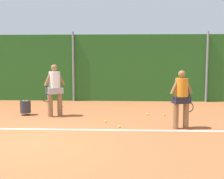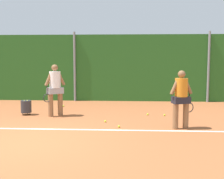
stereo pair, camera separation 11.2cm
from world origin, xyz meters
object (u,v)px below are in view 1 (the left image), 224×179
object	(u,v)px
ball_hopper	(25,107)
tennis_ball_0	(119,126)
tennis_ball_9	(60,102)
tennis_ball_5	(105,121)
player_foreground_near	(181,96)
tennis_ball_3	(164,115)
tennis_ball_4	(21,103)
player_midcourt	(55,87)
tennis_ball_6	(62,106)
tennis_ball_1	(147,114)

from	to	relation	value
ball_hopper	tennis_ball_0	world-z (taller)	ball_hopper
ball_hopper	tennis_ball_9	distance (m)	2.87
tennis_ball_5	player_foreground_near	bearing A→B (deg)	-17.27
player_foreground_near	tennis_ball_3	size ratio (longest dim) A/B	24.63
tennis_ball_4	player_midcourt	bearing A→B (deg)	-50.73
player_midcourt	tennis_ball_6	bearing A→B (deg)	-119.74
player_foreground_near	tennis_ball_5	distance (m)	2.43
player_foreground_near	tennis_ball_0	xyz separation A→B (m)	(-1.72, 0.01, -0.88)
ball_hopper	tennis_ball_0	xyz separation A→B (m)	(3.27, -1.70, -0.26)
tennis_ball_3	tennis_ball_4	bearing A→B (deg)	158.20
player_midcourt	tennis_ball_4	size ratio (longest dim) A/B	26.44
player_foreground_near	tennis_ball_4	bearing A→B (deg)	126.94
player_foreground_near	tennis_ball_5	bearing A→B (deg)	143.94
tennis_ball_9	tennis_ball_0	bearing A→B (deg)	-59.13
tennis_ball_3	tennis_ball_5	size ratio (longest dim) A/B	1.00
tennis_ball_3	tennis_ball_9	xyz separation A→B (m)	(-4.17, 2.72, 0.00)
tennis_ball_0	tennis_ball_3	distance (m)	2.31
tennis_ball_6	player_foreground_near	bearing A→B (deg)	-40.18
tennis_ball_0	tennis_ball_3	size ratio (longest dim) A/B	1.00
tennis_ball_3	tennis_ball_5	distance (m)	2.22
player_foreground_near	tennis_ball_1	distance (m)	2.21
tennis_ball_3	tennis_ball_0	bearing A→B (deg)	-130.06
player_foreground_near	tennis_ball_6	world-z (taller)	player_foreground_near
tennis_ball_1	tennis_ball_4	world-z (taller)	same
tennis_ball_0	tennis_ball_5	size ratio (longest dim) A/B	1.00
tennis_ball_1	tennis_ball_3	distance (m)	0.57
tennis_ball_4	tennis_ball_6	size ratio (longest dim) A/B	1.00
tennis_ball_0	tennis_ball_9	world-z (taller)	same
ball_hopper	tennis_ball_9	world-z (taller)	ball_hopper
tennis_ball_0	tennis_ball_6	distance (m)	4.17
tennis_ball_4	tennis_ball_5	world-z (taller)	same
player_foreground_near	tennis_ball_0	size ratio (longest dim) A/B	24.63
tennis_ball_5	tennis_ball_6	bearing A→B (deg)	124.67
ball_hopper	tennis_ball_6	world-z (taller)	ball_hopper
player_foreground_near	player_midcourt	world-z (taller)	player_midcourt
tennis_ball_1	tennis_ball_9	world-z (taller)	same
tennis_ball_4	tennis_ball_1	bearing A→B (deg)	-23.22
tennis_ball_6	tennis_ball_1	bearing A→B (deg)	-25.87
tennis_ball_3	player_foreground_near	bearing A→B (deg)	-82.45
tennis_ball_4	tennis_ball_9	bearing A→B (deg)	14.73
player_midcourt	ball_hopper	xyz separation A→B (m)	(-1.07, 0.15, -0.69)
ball_hopper	tennis_ball_6	xyz separation A→B (m)	(0.91, 1.74, -0.26)
player_midcourt	tennis_ball_6	world-z (taller)	player_midcourt
player_midcourt	tennis_ball_0	bearing A→B (deg)	110.58
player_foreground_near	player_midcourt	xyz separation A→B (m)	(-3.93, 1.56, 0.07)
tennis_ball_5	tennis_ball_1	bearing A→B (deg)	41.06
player_midcourt	tennis_ball_1	world-z (taller)	player_midcourt
ball_hopper	tennis_ball_5	world-z (taller)	ball_hopper
player_foreground_near	player_midcourt	distance (m)	4.23
tennis_ball_1	tennis_ball_4	xyz separation A→B (m)	(-5.19, 2.23, 0.00)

